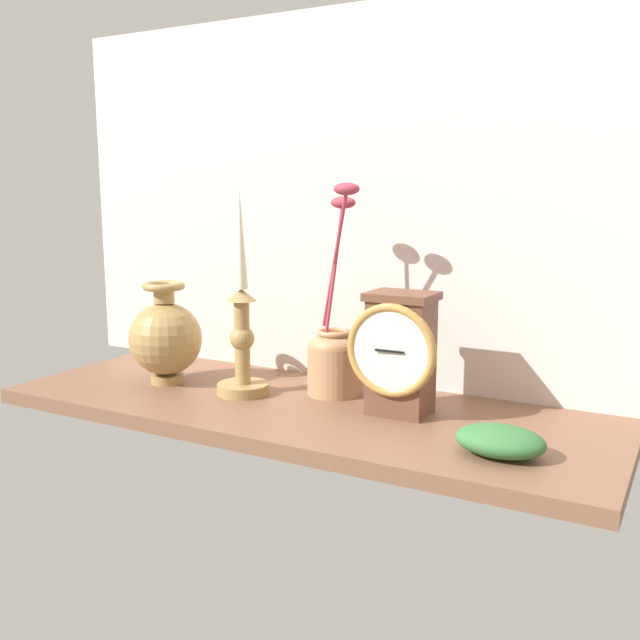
{
  "coord_description": "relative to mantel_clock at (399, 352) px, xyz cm",
  "views": [
    {
      "loc": [
        56.07,
        -96.16,
        33.73
      ],
      "look_at": [
        3.41,
        0.0,
        14.0
      ],
      "focal_mm": 40.02,
      "sensor_mm": 36.0,
      "label": 1
    }
  ],
  "objects": [
    {
      "name": "ground_plane",
      "position": [
        -15.95,
        -2.05,
        -11.0
      ],
      "size": [
        100.0,
        36.0,
        2.4
      ],
      "primitive_type": "cube",
      "color": "brown"
    },
    {
      "name": "back_wall",
      "position": [
        -15.95,
        16.45,
        22.7
      ],
      "size": [
        120.0,
        2.0,
        65.0
      ],
      "primitive_type": "cube",
      "color": "beige",
      "rests_on": "ground_plane"
    },
    {
      "name": "mantel_clock",
      "position": [
        0.0,
        0.0,
        0.0
      ],
      "size": [
        14.2,
        8.83,
        18.86
      ],
      "color": "brown",
      "rests_on": "ground_plane"
    },
    {
      "name": "candlestick_tall_left",
      "position": [
        -27.42,
        -2.54,
        1.3
      ],
      "size": [
        8.81,
        8.81,
        34.82
      ],
      "color": "#9E7F49",
      "rests_on": "ground_plane"
    },
    {
      "name": "brass_vase_bulbous",
      "position": [
        -43.43,
        -2.75,
        -1.48
      ],
      "size": [
        12.91,
        12.91,
        18.15
      ],
      "color": "#A07F49",
      "rests_on": "ground_plane"
    },
    {
      "name": "brass_vase_jar",
      "position": [
        -13.75,
        5.29,
        -2.65
      ],
      "size": [
        9.89,
        9.08,
        35.2
      ],
      "color": "#AF7F56",
      "rests_on": "ground_plane"
    },
    {
      "name": "ivy_sprig",
      "position": [
        18.35,
        -9.88,
        -7.8
      ],
      "size": [
        11.77,
        8.24,
        3.99
      ],
      "color": "#336C38",
      "rests_on": "ground_plane"
    }
  ]
}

